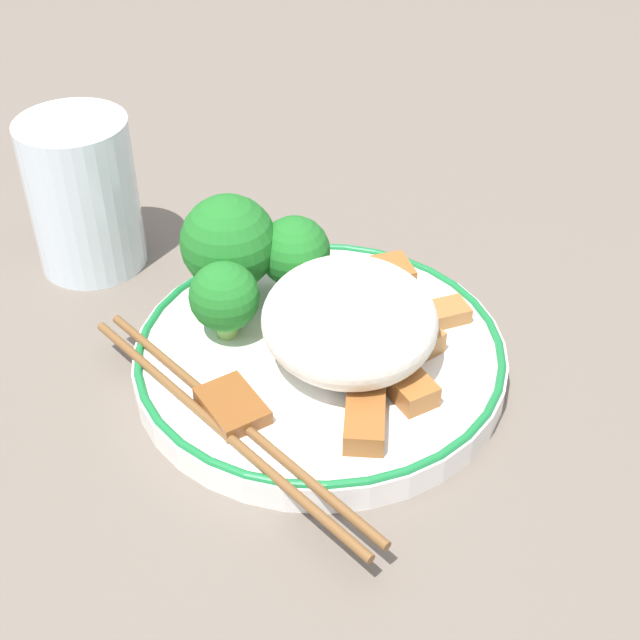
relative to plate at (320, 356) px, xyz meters
The scene contains 15 objects.
ground_plane 0.01m from the plate, ahead, with size 3.00×3.00×0.00m, color #665B51.
plate is the anchor object (origin of this frame).
rice_mound 0.04m from the plate, 158.96° to the right, with size 0.10×0.10×0.06m.
broccoli_back_left 0.06m from the plate, 19.26° to the right, with size 0.04×0.04×0.05m.
broccoli_back_center 0.09m from the plate, 11.44° to the left, with size 0.06×0.06×0.07m.
broccoli_back_right 0.06m from the plate, 41.68° to the left, with size 0.04×0.04×0.05m.
meat_near_front 0.08m from the plate, 106.14° to the right, with size 0.03×0.03×0.01m.
meat_near_left 0.02m from the plate, 32.77° to the left, with size 0.04×0.04×0.01m.
meat_near_right 0.05m from the plate, 130.17° to the right, with size 0.03×0.04×0.01m.
meat_near_back 0.08m from the plate, 69.42° to the right, with size 0.03×0.04×0.01m.
meat_on_rice_edge 0.07m from the plate, 103.00° to the left, with size 0.04×0.03×0.01m.
meat_mid_left 0.06m from the plate, 165.77° to the right, with size 0.03×0.02×0.01m.
meat_mid_right 0.07m from the plate, 163.66° to the left, with size 0.04×0.04×0.01m.
chopsticks 0.08m from the plate, 106.28° to the left, with size 0.22×0.04×0.01m.
drinking_glass 0.19m from the plate, 18.27° to the left, with size 0.07×0.07×0.10m.
Camera 1 is at (-0.31, 0.23, 0.34)m, focal length 50.00 mm.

